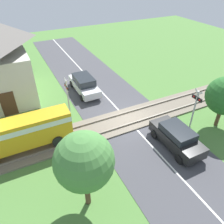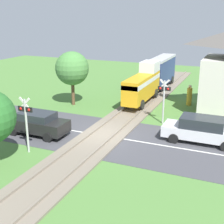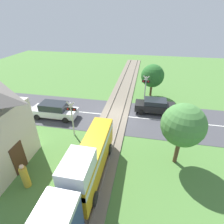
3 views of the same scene
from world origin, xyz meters
TOP-DOWN VIEW (x-y plane):
  - ground_plane at (0.00, 0.00)m, footprint 60.00×60.00m
  - road_surface at (0.00, 0.00)m, footprint 48.00×6.40m
  - track_bed at (0.00, 0.00)m, footprint 2.80×48.00m
  - train at (0.00, 11.11)m, footprint 1.58×12.61m
  - car_near_crossing at (-3.99, -1.44)m, footprint 4.06×1.80m
  - car_far_side at (5.85, 1.44)m, footprint 4.59×1.84m
  - crossing_signal_west_approach at (-2.86, -3.85)m, footprint 0.90×0.18m
  - crossing_signal_east_approach at (2.86, 3.85)m, footprint 0.90×0.18m
  - pedestrian_by_station at (3.73, 9.26)m, footprint 0.43×0.43m
  - tree_roadside_hedge at (-5.35, 5.44)m, footprint 2.79×2.79m
  - tree_beyond_track at (-3.58, -5.80)m, footprint 2.75×2.75m

SIDE VIEW (x-z plane):
  - ground_plane at x=0.00m, z-range 0.00..0.00m
  - road_surface at x=0.00m, z-range 0.00..0.02m
  - track_bed at x=0.00m, z-range -0.05..0.19m
  - car_near_crossing at x=-3.99m, z-range 0.04..1.54m
  - pedestrian_by_station at x=3.73m, z-range -0.08..1.67m
  - car_far_side at x=5.85m, z-range 0.03..1.61m
  - train at x=0.00m, z-range 0.27..3.45m
  - crossing_signal_west_approach at x=-2.86m, z-range 0.45..3.65m
  - crossing_signal_east_approach at x=2.86m, z-range 0.45..3.65m
  - tree_beyond_track at x=-3.58m, z-range 0.60..4.57m
  - tree_roadside_hedge at x=-5.35m, z-range 0.85..5.37m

